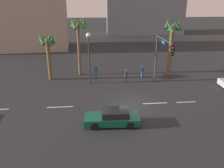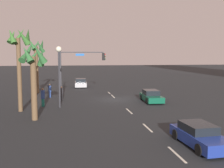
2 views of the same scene
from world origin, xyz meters
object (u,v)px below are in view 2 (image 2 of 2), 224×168
object	(u,v)px
car_1	(151,96)
pedestrian_0	(43,97)
car_0	(200,136)
palm_tree_1	(19,48)
streetlamp	(59,65)
pedestrian_1	(50,90)
car_2	(81,83)
pedestrian_2	(62,93)
palm_tree_0	(36,56)
traffic_signal	(77,64)
palm_tree_2	(34,67)

from	to	relation	value
car_1	pedestrian_0	world-z (taller)	pedestrian_0
car_0	palm_tree_1	distance (m)	17.34
streetlamp	pedestrian_1	bearing A→B (deg)	11.80
car_2	pedestrian_2	xyz separation A→B (m)	(-12.85, 2.80, 0.20)
car_0	palm_tree_0	distance (m)	26.99
car_0	car_1	size ratio (longest dim) A/B	0.99
traffic_signal	palm_tree_2	bearing A→B (deg)	163.76
car_1	pedestrian_2	world-z (taller)	pedestrian_2
car_1	traffic_signal	world-z (taller)	traffic_signal
car_1	traffic_signal	distance (m)	10.73
palm_tree_0	palm_tree_1	xyz separation A→B (m)	(-12.27, 0.08, 0.67)
car_2	palm_tree_1	distance (m)	20.22
pedestrian_1	streetlamp	bearing A→B (deg)	-168.20
pedestrian_0	palm_tree_2	bearing A→B (deg)	179.01
car_1	streetlamp	size ratio (longest dim) A/B	0.75
car_2	pedestrian_2	size ratio (longest dim) A/B	2.66
traffic_signal	palm_tree_0	bearing A→B (deg)	61.04
streetlamp	car_0	bearing A→B (deg)	-147.26
car_0	streetlamp	distance (m)	15.75
pedestrian_1	pedestrian_2	distance (m)	2.80
car_0	palm_tree_1	xyz separation A→B (m)	(11.62, 11.76, 5.24)
car_1	pedestrian_2	xyz separation A→B (m)	(2.51, 10.00, 0.25)
car_2	streetlamp	xyz separation A→B (m)	(-17.22, 2.87, 3.62)
pedestrian_2	car_2	bearing A→B (deg)	-12.28
traffic_signal	pedestrian_2	size ratio (longest dim) A/B	3.63
car_0	pedestrian_2	distance (m)	19.12
palm_tree_0	pedestrian_2	bearing A→B (deg)	-152.46
car_2	pedestrian_1	size ratio (longest dim) A/B	2.56
car_0	traffic_signal	distance (m)	22.11
pedestrian_0	streetlamp	bearing A→B (deg)	-115.59
pedestrian_1	pedestrian_2	size ratio (longest dim) A/B	1.04
streetlamp	pedestrian_2	size ratio (longest dim) A/B	3.73
car_1	palm_tree_2	xyz separation A→B (m)	(-6.87, 11.88, 3.67)
pedestrian_0	palm_tree_1	distance (m)	5.56
pedestrian_2	traffic_signal	bearing A→B (deg)	-27.71
streetlamp	palm_tree_2	world-z (taller)	palm_tree_2
car_1	pedestrian_1	xyz separation A→B (m)	(4.89, 11.49, 0.28)
traffic_signal	palm_tree_1	size ratio (longest dim) A/B	0.76
car_2	car_0	bearing A→B (deg)	-169.80
streetlamp	palm_tree_1	size ratio (longest dim) A/B	0.78
pedestrian_1	palm_tree_1	bearing A→B (deg)	165.58
streetlamp	pedestrian_2	xyz separation A→B (m)	(4.38, -0.07, -3.41)
car_1	pedestrian_0	xyz separation A→B (m)	(-1.05, 11.78, 0.39)
streetlamp	pedestrian_0	bearing A→B (deg)	64.41
pedestrian_2	pedestrian_1	bearing A→B (deg)	32.01
pedestrian_1	palm_tree_0	bearing A→B (deg)	24.88
car_2	pedestrian_2	bearing A→B (deg)	167.72
car_2	palm_tree_1	size ratio (longest dim) A/B	0.56
streetlamp	palm_tree_0	world-z (taller)	palm_tree_0
streetlamp	car_1	bearing A→B (deg)	-79.53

